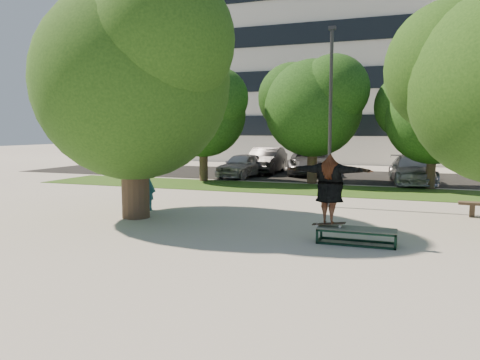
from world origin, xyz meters
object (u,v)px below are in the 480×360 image
at_px(car_dark, 266,160).
at_px(tree_left, 132,71).
at_px(bystander, 145,181).
at_px(car_grey, 311,162).
at_px(lamppost, 330,116).
at_px(car_silver_a, 242,165).
at_px(grind_box, 356,236).
at_px(car_silver_b, 412,170).

bearing_deg(car_dark, tree_left, -90.65).
xyz_separation_m(bystander, car_grey, (2.62, 14.26, -0.19)).
xyz_separation_m(lamppost, car_silver_a, (-6.26, 8.50, -2.46)).
bearing_deg(bystander, car_silver_a, 63.42).
height_order(car_dark, car_grey, car_dark).
xyz_separation_m(lamppost, car_grey, (-3.00, 11.50, -2.38)).
bearing_deg(grind_box, lamppost, 106.37).
height_order(grind_box, car_grey, car_grey).
distance_m(tree_left, car_grey, 16.00).
bearing_deg(car_silver_b, bystander, -134.48).
xyz_separation_m(grind_box, bystander, (-7.12, 2.35, 0.77)).
height_order(bystander, car_silver_a, bystander).
height_order(lamppost, car_grey, lamppost).
xyz_separation_m(tree_left, lamppost, (5.29, 3.91, -1.27)).
xyz_separation_m(grind_box, car_dark, (-7.23, 16.44, 0.61)).
height_order(tree_left, car_silver_a, tree_left).
distance_m(car_dark, car_silver_b, 8.90).
bearing_deg(grind_box, car_silver_a, 119.71).
relative_size(car_dark, car_grey, 0.87).
distance_m(car_dark, car_grey, 2.74).
bearing_deg(car_grey, bystander, -111.11).
relative_size(bystander, car_dark, 0.40).
height_order(car_silver_a, car_grey, car_grey).
relative_size(tree_left, lamppost, 1.16).
bearing_deg(lamppost, car_dark, 116.83).
height_order(lamppost, car_silver_a, lamppost).
bearing_deg(car_dark, car_grey, 1.23).
bearing_deg(car_dark, car_silver_b, -20.86).
xyz_separation_m(tree_left, car_grey, (2.29, 15.41, -3.65)).
xyz_separation_m(car_grey, car_silver_b, (5.70, -3.00, -0.08)).
xyz_separation_m(tree_left, car_silver_b, (7.99, 12.41, -3.73)).
xyz_separation_m(car_dark, car_silver_b, (8.43, -2.83, -0.11)).
distance_m(tree_left, car_dark, 15.67).
bearing_deg(car_dark, lamppost, -65.47).
distance_m(lamppost, car_grey, 12.12).
relative_size(grind_box, car_grey, 0.33).
distance_m(grind_box, car_dark, 17.97).
bearing_deg(grind_box, bystander, 161.72).
xyz_separation_m(tree_left, car_silver_a, (-0.97, 12.41, -3.74)).
distance_m(tree_left, lamppost, 6.70).
height_order(tree_left, bystander, tree_left).
height_order(bystander, car_dark, bystander).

